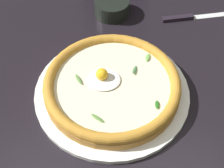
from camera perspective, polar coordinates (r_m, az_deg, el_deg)
name	(u,v)px	position (r m, az deg, el deg)	size (l,w,h in m)	color
ground_plane	(99,94)	(0.71, -2.60, -1.92)	(2.40, 2.40, 0.03)	black
pizza_plate	(112,91)	(0.69, 0.00, -1.36)	(0.36, 0.36, 0.01)	white
pizza	(112,84)	(0.67, -0.02, -0.03)	(0.31, 0.31, 0.05)	#B77C33
side_bowl	(112,7)	(0.89, -0.05, 14.43)	(0.10, 0.10, 0.04)	black
table_knife	(190,17)	(0.92, 14.62, 12.29)	(0.23, 0.06, 0.01)	silver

